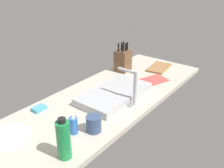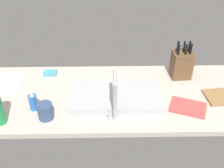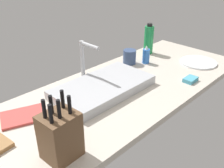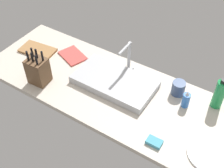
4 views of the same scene
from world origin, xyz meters
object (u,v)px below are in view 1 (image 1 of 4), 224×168
at_px(knife_block, 123,60).
at_px(cutting_board, 159,68).
at_px(dinner_plate, 8,136).
at_px(water_bottle, 64,140).
at_px(sink_basin, 114,94).
at_px(dish_sponge, 39,108).
at_px(coffee_mug, 94,124).
at_px(soap_bottle, 73,125).
at_px(dish_towel, 154,80).
at_px(faucet, 133,85).

relative_size(knife_block, cutting_board, 0.95).
bearing_deg(cutting_board, dinner_plate, -6.90).
relative_size(cutting_board, water_bottle, 1.20).
height_order(sink_basin, cutting_board, sink_basin).
distance_m(sink_basin, dish_sponge, 0.54).
bearing_deg(coffee_mug, soap_bottle, -42.44).
bearing_deg(water_bottle, cutting_board, -171.74).
distance_m(sink_basin, coffee_mug, 0.43).
height_order(knife_block, dinner_plate, knife_block).
relative_size(dinner_plate, dish_sponge, 2.78).
xyz_separation_m(cutting_board, dinner_plate, (1.45, -0.18, -0.00)).
bearing_deg(knife_block, dish_towel, 82.83).
xyz_separation_m(coffee_mug, dish_sponge, (0.05, -0.44, -0.04)).
xyz_separation_m(sink_basin, soap_bottle, (0.49, 0.08, 0.03)).
relative_size(faucet, water_bottle, 1.10).
relative_size(cutting_board, dinner_plate, 1.10).
relative_size(sink_basin, dish_sponge, 6.23).
distance_m(sink_basin, soap_bottle, 0.49).
xyz_separation_m(sink_basin, cutting_board, (-0.71, -0.01, -0.02)).
bearing_deg(sink_basin, water_bottle, 15.95).
height_order(knife_block, coffee_mug, knife_block).
height_order(faucet, dish_sponge, faucet).
xyz_separation_m(sink_basin, faucet, (0.01, 0.16, 0.12)).
bearing_deg(water_bottle, soap_bottle, -146.96).
bearing_deg(dish_sponge, knife_block, 177.74).
bearing_deg(dish_sponge, soap_bottle, 84.44).
bearing_deg(dinner_plate, sink_basin, 165.96).
bearing_deg(dinner_plate, faucet, 154.82).
bearing_deg(sink_basin, soap_bottle, 9.11).
distance_m(dinner_plate, dish_sponge, 0.31).
xyz_separation_m(water_bottle, dish_sponge, (-0.20, -0.47, -0.09)).
height_order(cutting_board, dish_towel, cutting_board).
height_order(soap_bottle, dinner_plate, soap_bottle).
distance_m(water_bottle, dish_sponge, 0.53).
distance_m(knife_block, soap_bottle, 1.00).
relative_size(sink_basin, faucet, 2.24).
relative_size(soap_bottle, water_bottle, 0.57).
bearing_deg(faucet, dish_towel, -170.72).
bearing_deg(cutting_board, water_bottle, 8.26).
distance_m(cutting_board, dish_sponge, 1.19).
relative_size(sink_basin, dish_towel, 2.70).
relative_size(water_bottle, dinner_plate, 0.91).
bearing_deg(sink_basin, dish_sponge, -32.51).
bearing_deg(coffee_mug, dish_sponge, -83.64).
relative_size(faucet, dish_towel, 1.21).
relative_size(sink_basin, knife_block, 2.15).
bearing_deg(dish_towel, dish_sponge, -22.92).
bearing_deg(dish_towel, coffee_mug, 4.67).
relative_size(soap_bottle, dinner_plate, 0.52).
relative_size(dinner_plate, dish_towel, 1.21).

